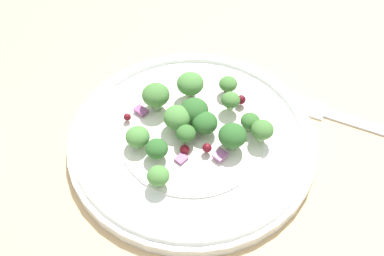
{
  "coord_description": "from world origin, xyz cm",
  "views": [
    {
      "loc": [
        -33.46,
        3.68,
        41.53
      ],
      "look_at": [
        -1.18,
        1.31,
        2.7
      ],
      "focal_mm": 47.54,
      "sensor_mm": 36.0,
      "label": 1
    }
  ],
  "objects_px": {
    "plate": "(192,139)",
    "broccoli_floret_0": "(138,137)",
    "broccoli_floret_1": "(157,149)",
    "fork": "(366,125)",
    "broccoli_floret_2": "(228,84)"
  },
  "relations": [
    {
      "from": "broccoli_floret_1",
      "to": "fork",
      "type": "distance_m",
      "value": 0.23
    },
    {
      "from": "broccoli_floret_1",
      "to": "broccoli_floret_2",
      "type": "xyz_separation_m",
      "value": [
        0.08,
        -0.08,
        0.0
      ]
    },
    {
      "from": "broccoli_floret_2",
      "to": "broccoli_floret_1",
      "type": "bearing_deg",
      "value": 135.7
    },
    {
      "from": "plate",
      "to": "broccoli_floret_2",
      "type": "relative_size",
      "value": 12.7
    },
    {
      "from": "plate",
      "to": "fork",
      "type": "bearing_deg",
      "value": -86.63
    },
    {
      "from": "plate",
      "to": "fork",
      "type": "xyz_separation_m",
      "value": [
        0.01,
        -0.19,
        -0.01
      ]
    },
    {
      "from": "broccoli_floret_2",
      "to": "fork",
      "type": "bearing_deg",
      "value": -107.82
    },
    {
      "from": "broccoli_floret_0",
      "to": "plate",
      "type": "bearing_deg",
      "value": -81.85
    },
    {
      "from": "broccoli_floret_1",
      "to": "fork",
      "type": "height_order",
      "value": "broccoli_floret_1"
    },
    {
      "from": "broccoli_floret_1",
      "to": "broccoli_floret_2",
      "type": "distance_m",
      "value": 0.11
    },
    {
      "from": "broccoli_floret_0",
      "to": "broccoli_floret_2",
      "type": "height_order",
      "value": "same"
    },
    {
      "from": "broccoli_floret_2",
      "to": "fork",
      "type": "height_order",
      "value": "broccoli_floret_2"
    },
    {
      "from": "broccoli_floret_0",
      "to": "fork",
      "type": "xyz_separation_m",
      "value": [
        0.02,
        -0.24,
        -0.02
      ]
    },
    {
      "from": "broccoli_floret_1",
      "to": "plate",
      "type": "bearing_deg",
      "value": -56.66
    },
    {
      "from": "plate",
      "to": "broccoli_floret_0",
      "type": "xyz_separation_m",
      "value": [
        -0.01,
        0.05,
        0.02
      ]
    }
  ]
}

